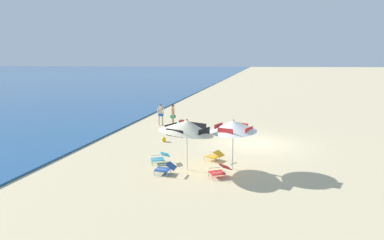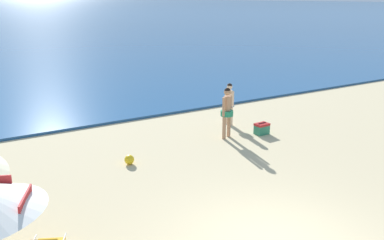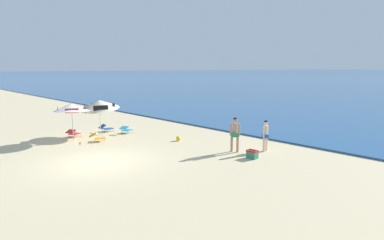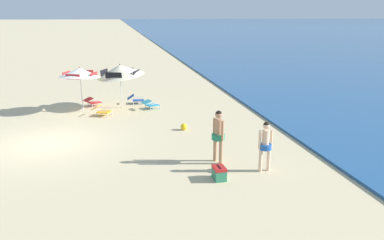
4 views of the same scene
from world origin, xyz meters
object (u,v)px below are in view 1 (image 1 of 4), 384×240
beach_ball (164,139)px  cooler_box (182,123)px  beach_umbrella_striped_main (187,127)px  lounge_chair_under_umbrella (220,171)px  lounge_chair_facing_sea (166,168)px  person_standing_near_shore (173,115)px  lounge_chair_beside_umbrella (214,156)px  beach_umbrella_striped_second (233,126)px  lounge_chair_spare_folded (160,158)px  person_standing_beside (161,113)px

beach_ball → cooler_box: bearing=1.6°
beach_umbrella_striped_main → beach_ball: beach_umbrella_striped_main is taller
beach_umbrella_striped_main → lounge_chair_under_umbrella: bearing=-110.1°
lounge_chair_facing_sea → person_standing_near_shore: size_ratio=0.52×
lounge_chair_beside_umbrella → person_standing_near_shore: (6.97, 4.00, 0.76)m
lounge_chair_facing_sea → cooler_box: bearing=10.1°
beach_umbrella_striped_second → lounge_chair_under_umbrella: (-1.02, 0.44, -1.72)m
person_standing_near_shore → beach_ball: 3.98m
beach_ball → lounge_chair_spare_folded: bearing=-165.2°
lounge_chair_under_umbrella → beach_ball: (5.23, 4.06, -0.13)m
beach_umbrella_striped_second → beach_ball: beach_umbrella_striped_second is taller
person_standing_beside → beach_ball: (-4.85, -1.71, -0.79)m
beach_ball → lounge_chair_facing_sea: bearing=-162.1°
beach_umbrella_striped_second → lounge_chair_beside_umbrella: size_ratio=2.83×
lounge_chair_beside_umbrella → person_standing_near_shore: 8.08m
person_standing_near_shore → person_standing_beside: person_standing_near_shore is taller
beach_umbrella_striped_second → person_standing_near_shore: beach_umbrella_striped_second is taller
beach_umbrella_striped_main → lounge_chair_spare_folded: bearing=65.5°
beach_ball → person_standing_beside: bearing=19.4°
person_standing_beside → beach_ball: size_ratio=5.58×
lounge_chair_under_umbrella → beach_ball: bearing=37.8°
lounge_chair_beside_umbrella → cooler_box: (8.31, 3.68, -0.07)m
person_standing_beside → cooler_box: (0.33, -1.56, -0.74)m
lounge_chair_spare_folded → lounge_chair_under_umbrella: bearing=-112.3°
lounge_chair_facing_sea → beach_ball: lounge_chair_facing_sea is taller
lounge_chair_under_umbrella → person_standing_beside: bearing=29.8°
person_standing_near_shore → beach_umbrella_striped_main: bearing=-160.6°
person_standing_beside → cooler_box: 1.76m
lounge_chair_under_umbrella → beach_ball: size_ratio=3.49×
beach_umbrella_striped_second → lounge_chair_spare_folded: bearing=86.5°
beach_umbrella_striped_main → lounge_chair_facing_sea: size_ratio=3.75×
beach_ball → beach_umbrella_striped_second: bearing=-133.1°
lounge_chair_beside_umbrella → person_standing_near_shore: person_standing_near_shore is taller
person_standing_near_shore → lounge_chair_under_umbrella: bearing=-153.5°
lounge_chair_spare_folded → cooler_box: size_ratio=1.98×
lounge_chair_beside_umbrella → lounge_chair_spare_folded: lounge_chair_beside_umbrella is taller
beach_umbrella_striped_main → cooler_box: (9.85, 2.67, -1.78)m
beach_umbrella_striped_main → person_standing_beside: bearing=24.0°
lounge_chair_spare_folded → beach_umbrella_striped_main: bearing=-114.5°
lounge_chair_spare_folded → person_standing_near_shore: bearing=11.0°
lounge_chair_facing_sea → beach_ball: bearing=17.9°
lounge_chair_under_umbrella → person_standing_beside: 11.64m
beach_umbrella_striped_second → beach_umbrella_striped_main: bearing=103.1°
lounge_chair_facing_sea → beach_ball: (5.40, 1.75, -0.12)m
cooler_box → person_standing_beside: bearing=101.9°
lounge_chair_under_umbrella → cooler_box: size_ratio=2.00×
lounge_chair_facing_sea → person_standing_beside: 10.84m
beach_umbrella_striped_main → person_standing_near_shore: size_ratio=1.93×
person_standing_near_shore → lounge_chair_beside_umbrella: bearing=-150.1°
beach_umbrella_striped_main → person_standing_beside: beach_umbrella_striped_main is taller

